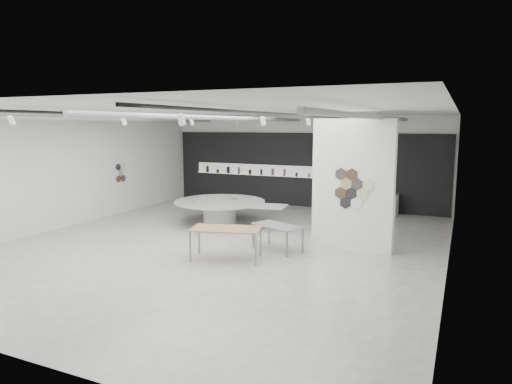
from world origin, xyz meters
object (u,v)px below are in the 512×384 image
at_px(partition_column, 353,185).
at_px(sample_table_stone, 277,227).
at_px(kitchen_counter, 378,203).
at_px(display_island, 221,209).
at_px(sample_table_wood, 226,230).

distance_m(partition_column, sample_table_stone, 2.36).
bearing_deg(sample_table_stone, kitchen_counter, 76.02).
bearing_deg(display_island, partition_column, -24.68).
bearing_deg(sample_table_stone, sample_table_wood, -123.77).
xyz_separation_m(partition_column, sample_table_stone, (-1.83, -0.94, -1.15)).
height_order(partition_column, sample_table_stone, partition_column).
height_order(partition_column, display_island, partition_column).
xyz_separation_m(partition_column, display_island, (-4.92, 1.48, -1.27)).
bearing_deg(partition_column, display_island, 163.24).
bearing_deg(display_island, kitchen_counter, 32.77).
relative_size(partition_column, kitchen_counter, 2.36).
bearing_deg(sample_table_stone, partition_column, 27.27).
xyz_separation_m(display_island, kitchen_counter, (4.70, 4.04, -0.10)).
relative_size(partition_column, sample_table_wood, 1.87).
bearing_deg(partition_column, sample_table_stone, -152.73).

